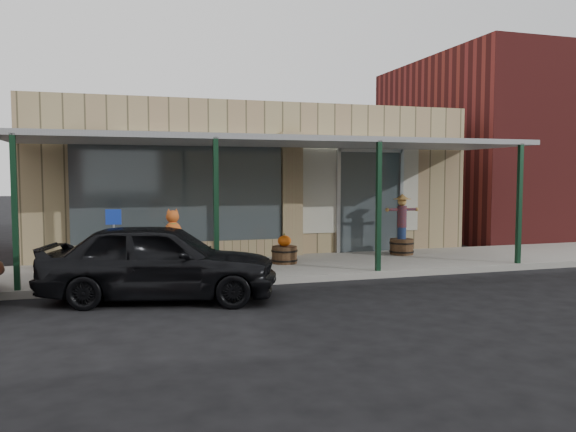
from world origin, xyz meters
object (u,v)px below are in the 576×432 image
object	(u,v)px
barrel_scarecrow	(402,234)
handicap_sign	(114,235)
barrel_pumpkin	(284,253)
parked_sedan	(160,261)

from	to	relation	value
barrel_scarecrow	handicap_sign	world-z (taller)	barrel_scarecrow
barrel_pumpkin	parked_sedan	size ratio (longest dim) A/B	0.16
barrel_pumpkin	handicap_sign	bearing A→B (deg)	-160.51
barrel_pumpkin	parked_sedan	distance (m)	4.03
barrel_pumpkin	barrel_scarecrow	bearing A→B (deg)	9.05
handicap_sign	parked_sedan	distance (m)	1.48
barrel_scarecrow	barrel_pumpkin	distance (m)	3.49
parked_sedan	barrel_scarecrow	bearing A→B (deg)	-50.12
barrel_pumpkin	parked_sedan	world-z (taller)	parked_sedan
barrel_scarecrow	handicap_sign	xyz separation A→B (m)	(-7.34, -1.93, 0.38)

